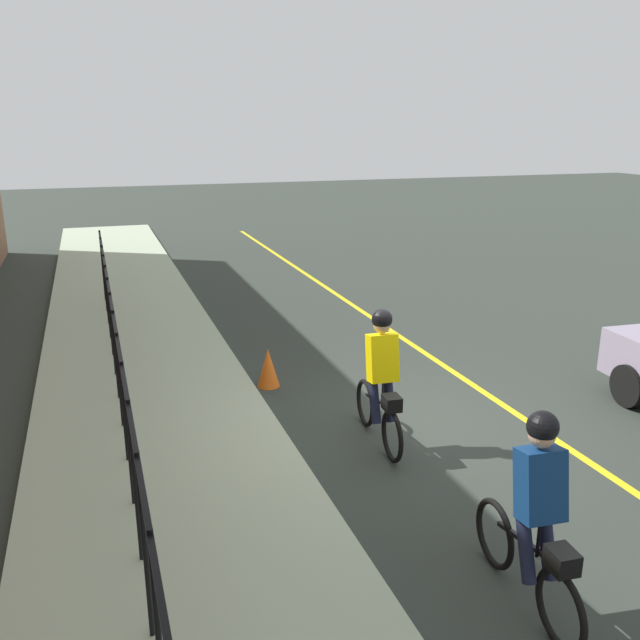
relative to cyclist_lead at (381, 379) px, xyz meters
name	(u,v)px	position (x,y,z in m)	size (l,w,h in m)	color
ground_plane	(412,426)	(0.35, -0.66, -0.91)	(80.00, 80.00, 0.00)	#2E342E
lane_line_centre	(511,410)	(0.35, -2.26, -0.91)	(36.00, 0.12, 0.01)	yellow
sidewalk	(162,460)	(0.35, 2.74, -0.84)	(40.00, 3.20, 0.15)	#A2B194
iron_fence	(116,349)	(1.35, 3.14, 0.32)	(14.09, 0.04, 1.60)	black
cyclist_lead	(381,379)	(0.00, 0.00, 0.00)	(1.71, 0.39, 1.83)	black
cyclist_follow	(536,515)	(-3.21, 0.04, 0.00)	(1.71, 0.39, 1.83)	black
traffic_cone_near	(268,367)	(2.42, 0.86, -0.60)	(0.36, 0.36, 0.63)	orange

